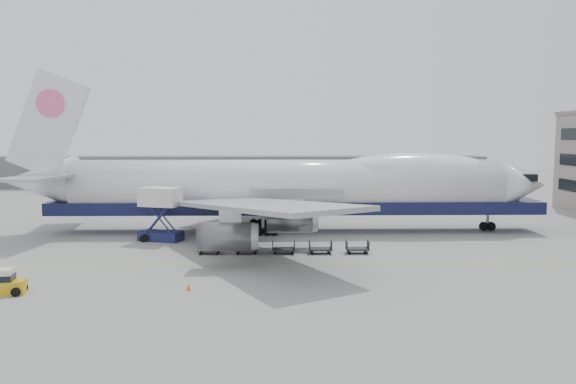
{
  "coord_description": "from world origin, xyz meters",
  "views": [
    {
      "loc": [
        -1.28,
        -56.76,
        12.14
      ],
      "look_at": [
        -0.07,
        6.0,
        5.54
      ],
      "focal_mm": 35.0,
      "sensor_mm": 36.0,
      "label": 1
    }
  ],
  "objects": [
    {
      "name": "traffic_cone",
      "position": [
        -8.18,
        -14.18,
        0.26
      ],
      "size": [
        0.37,
        0.37,
        0.54
      ],
      "rotation": [
        0.0,
        0.0,
        0.23
      ],
      "color": "#F05C0C",
      "rests_on": "ground"
    },
    {
      "name": "apron_line",
      "position": [
        0.0,
        -6.0,
        0.01
      ],
      "size": [
        60.0,
        0.15,
        0.01
      ],
      "primitive_type": "cube",
      "color": "gold",
      "rests_on": "ground"
    },
    {
      "name": "hangar",
      "position": [
        -10.0,
        70.0,
        3.5
      ],
      "size": [
        110.0,
        8.0,
        7.0
      ],
      "primitive_type": "cube",
      "color": "slate",
      "rests_on": "ground"
    },
    {
      "name": "dolly_4",
      "position": [
        6.83,
        -1.0,
        0.53
      ],
      "size": [
        2.3,
        1.35,
        1.3
      ],
      "color": "#2D2D30",
      "rests_on": "ground"
    },
    {
      "name": "dolly_2",
      "position": [
        -0.66,
        -1.0,
        0.53
      ],
      "size": [
        2.3,
        1.35,
        1.3
      ],
      "color": "#2D2D30",
      "rests_on": "ground"
    },
    {
      "name": "dolly_1",
      "position": [
        -4.4,
        -1.0,
        0.53
      ],
      "size": [
        2.3,
        1.35,
        1.3
      ],
      "color": "#2D2D30",
      "rests_on": "ground"
    },
    {
      "name": "ground",
      "position": [
        0.0,
        0.0,
        0.0
      ],
      "size": [
        260.0,
        260.0,
        0.0
      ],
      "primitive_type": "plane",
      "color": "gray",
      "rests_on": "ground"
    },
    {
      "name": "dolly_3",
      "position": [
        3.08,
        -1.0,
        0.53
      ],
      "size": [
        2.3,
        1.35,
        1.3
      ],
      "color": "#2D2D30",
      "rests_on": "ground"
    },
    {
      "name": "baggage_tug",
      "position": [
        -21.9,
        -14.94,
        0.87
      ],
      "size": [
        2.85,
        1.82,
        1.95
      ],
      "rotation": [
        0.0,
        0.0,
        0.16
      ],
      "color": "gold",
      "rests_on": "ground"
    },
    {
      "name": "airliner",
      "position": [
        0.64,
        12.0,
        5.62
      ],
      "size": [
        67.0,
        55.3,
        19.98
      ],
      "color": "white",
      "rests_on": "ground"
    },
    {
      "name": "catering_truck",
      "position": [
        -14.5,
        6.26,
        3.43
      ],
      "size": [
        5.26,
        4.3,
        6.05
      ],
      "rotation": [
        0.0,
        0.0,
        -0.32
      ],
      "color": "#1B1F51",
      "rests_on": "ground"
    },
    {
      "name": "dolly_0",
      "position": [
        -8.14,
        -1.0,
        0.53
      ],
      "size": [
        2.3,
        1.35,
        1.3
      ],
      "color": "#2D2D30",
      "rests_on": "ground"
    }
  ]
}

